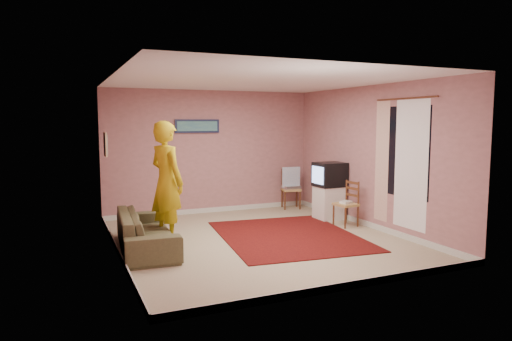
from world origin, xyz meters
name	(u,v)px	position (x,y,z in m)	size (l,w,h in m)	color
ground	(258,239)	(0.00, 0.00, 0.00)	(5.00, 5.00, 0.00)	tan
wall_back	(211,152)	(0.00, 2.50, 1.30)	(4.50, 0.02, 2.60)	#AE7277
wall_front	(348,179)	(0.00, -2.50, 1.30)	(4.50, 0.02, 2.60)	#AE7277
wall_left	(115,167)	(-2.25, 0.00, 1.30)	(0.02, 5.00, 2.60)	#AE7277
wall_right	(371,157)	(2.25, 0.00, 1.30)	(0.02, 5.00, 2.60)	#AE7277
ceiling	(258,80)	(0.00, 0.00, 2.60)	(4.50, 5.00, 0.02)	white
baseboard_back	(212,210)	(0.00, 2.49, 0.05)	(4.50, 0.02, 0.10)	silver
baseboard_front	(345,286)	(0.00, -2.49, 0.05)	(4.50, 0.02, 0.10)	silver
baseboard_left	(118,252)	(-2.24, 0.00, 0.05)	(0.02, 5.00, 0.10)	silver
baseboard_right	(369,224)	(2.24, 0.00, 0.05)	(0.02, 5.00, 0.10)	silver
window	(405,152)	(2.24, -0.90, 1.45)	(0.01, 1.10, 1.50)	black
curtain_sheer	(411,165)	(2.23, -1.05, 1.25)	(0.01, 0.75, 2.10)	white
curtain_floral	(382,161)	(2.21, -0.35, 1.25)	(0.01, 0.35, 2.10)	silver
curtain_rod	(405,98)	(2.20, -0.90, 2.32)	(0.02, 0.02, 1.40)	brown
picture_back	(197,126)	(-0.30, 2.47, 1.85)	(0.95, 0.04, 0.28)	#151C39
picture_left	(106,144)	(-2.22, 1.60, 1.55)	(0.04, 0.38, 0.42)	beige
area_rug	(288,236)	(0.56, 0.01, 0.01)	(2.22, 2.78, 0.01)	black
tv_cabinet	(329,203)	(1.95, 0.89, 0.33)	(0.52, 0.47, 0.66)	white
crt_tv	(330,174)	(1.94, 0.89, 0.90)	(0.57, 0.51, 0.48)	black
chair_a	(291,185)	(1.78, 2.20, 0.54)	(0.48, 0.47, 0.48)	#AF7D55
dvd_player	(291,187)	(1.78, 2.20, 0.48)	(0.38, 0.27, 0.06)	#B0B0B5
blue_throw	(291,177)	(1.78, 2.20, 0.71)	(0.43, 0.05, 0.45)	#83A7D7
chair_b	(346,199)	(1.90, 0.25, 0.51)	(0.41, 0.42, 0.46)	#AF7D55
game_console	(346,202)	(1.90, 0.25, 0.45)	(0.21, 0.15, 0.04)	silver
sofa	(146,231)	(-1.80, 0.16, 0.29)	(1.98, 0.77, 0.58)	brown
person	(167,182)	(-1.40, 0.47, 0.98)	(0.71, 0.47, 1.96)	gold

